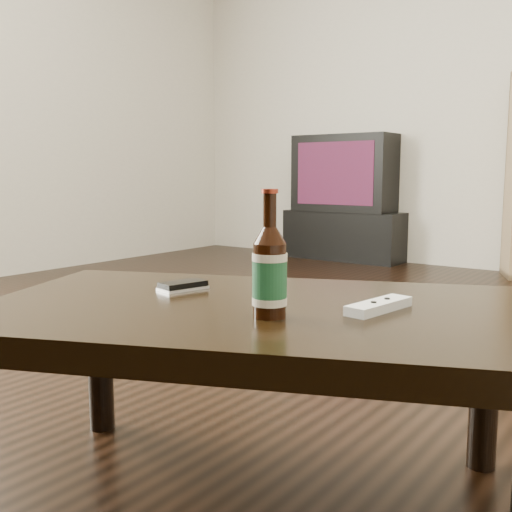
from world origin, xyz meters
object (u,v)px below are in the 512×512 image
Objects in this scene: tv at (350,173)px; tv_stand at (349,235)px; coffee_table at (256,331)px; remote at (379,306)px; beer_bottle at (270,273)px; phone at (183,286)px.

tv_stand is at bearing 90.00° from tv.
coffee_table is 0.24m from remote.
phone is at bearing 162.30° from beer_bottle.
beer_bottle is 0.22m from remote.
remote is at bearing 49.66° from beer_bottle.
beer_bottle reaches higher than coffee_table.
coffee_table is at bearing 139.41° from beer_bottle.
tv is 3.60m from coffee_table.
tv_stand is 1.20× the size of tv.
tv is 3.68m from beer_bottle.
tv is at bearing 125.50° from phone.
remote is at bearing -60.88° from tv_stand.
tv is at bearing 126.83° from remote.
tv_stand is 3.48m from phone.
beer_bottle reaches higher than tv_stand.
phone is at bearing -162.96° from remote.
beer_bottle is (0.08, -0.07, 0.13)m from coffee_table.
tv_stand is 3.59m from coffee_table.
phone is (-0.30, 0.10, -0.07)m from beer_bottle.
remote is at bearing -60.87° from tv.
phone is 0.44m from remote.
beer_bottle is at bearing -63.96° from tv_stand.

